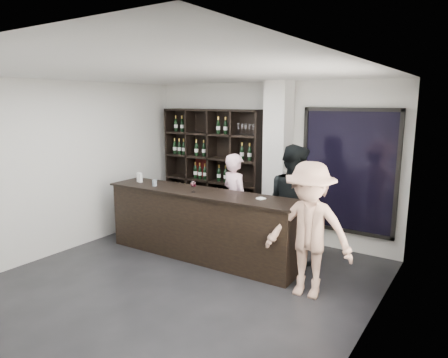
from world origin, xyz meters
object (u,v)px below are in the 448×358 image
Objects in this scene: wine_shelf at (212,169)px; customer at (309,230)px; tasting_counter at (200,224)px; taster_black at (293,203)px; taster_pink at (235,201)px.

wine_shelf is 1.33× the size of customer.
wine_shelf reaches higher than tasting_counter.
taster_black is 1.21m from customer.
taster_pink is 2.04m from customer.
taster_black reaches higher than customer.
tasting_counter is at bearing 97.05° from taster_pink.
tasting_counter is at bearing 53.05° from taster_black.
taster_pink reaches higher than tasting_counter.
taster_black is (1.10, 0.00, 0.11)m from taster_pink.
taster_pink is at bearing 145.75° from customer.
wine_shelf is at bearing 143.55° from customer.
tasting_counter is (0.80, -1.47, -0.64)m from wine_shelf.
customer is (0.67, -1.01, -0.05)m from taster_black.
wine_shelf is 1.27× the size of taster_black.
wine_shelf reaches higher than taster_pink.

